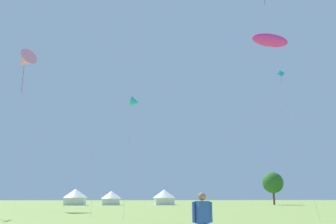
{
  "coord_description": "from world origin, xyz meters",
  "views": [
    {
      "loc": [
        -4.68,
        -5.6,
        1.6
      ],
      "look_at": [
        0.0,
        32.0,
        11.11
      ],
      "focal_mm": 36.42,
      "sensor_mm": 36.0,
      "label": 1
    }
  ],
  "objects_px": {
    "kite_cyan_delta": "(135,102)",
    "tree_distant_left": "(273,183)",
    "festival_tent_center": "(75,196)",
    "festival_tent_left": "(164,196)",
    "kite_pink_delta": "(25,60)",
    "festival_tent_right": "(111,197)",
    "kite_magenta_parafoil": "(270,40)",
    "kite_cyan_diamond": "(281,81)"
  },
  "relations": [
    {
      "from": "kite_cyan_delta",
      "to": "tree_distant_left",
      "type": "relative_size",
      "value": 2.72
    },
    {
      "from": "festival_tent_center",
      "to": "festival_tent_left",
      "type": "distance_m",
      "value": 18.98
    },
    {
      "from": "kite_pink_delta",
      "to": "kite_cyan_delta",
      "type": "bearing_deg",
      "value": 16.52
    },
    {
      "from": "festival_tent_right",
      "to": "kite_cyan_delta",
      "type": "bearing_deg",
      "value": -76.01
    },
    {
      "from": "kite_pink_delta",
      "to": "kite_cyan_delta",
      "type": "xyz_separation_m",
      "value": [
        18.15,
        5.38,
        -4.89
      ]
    },
    {
      "from": "festival_tent_center",
      "to": "festival_tent_left",
      "type": "relative_size",
      "value": 1.03
    },
    {
      "from": "kite_magenta_parafoil",
      "to": "festival_tent_right",
      "type": "bearing_deg",
      "value": 105.68
    },
    {
      "from": "festival_tent_left",
      "to": "tree_distant_left",
      "type": "relative_size",
      "value": 0.7
    },
    {
      "from": "kite_pink_delta",
      "to": "festival_tent_right",
      "type": "height_order",
      "value": "kite_pink_delta"
    },
    {
      "from": "festival_tent_center",
      "to": "festival_tent_right",
      "type": "xyz_separation_m",
      "value": [
        7.55,
        0.0,
        -0.24
      ]
    },
    {
      "from": "festival_tent_right",
      "to": "tree_distant_left",
      "type": "relative_size",
      "value": 0.63
    },
    {
      "from": "festival_tent_right",
      "to": "tree_distant_left",
      "type": "height_order",
      "value": "tree_distant_left"
    },
    {
      "from": "kite_cyan_diamond",
      "to": "festival_tent_right",
      "type": "relative_size",
      "value": 5.15
    },
    {
      "from": "kite_cyan_delta",
      "to": "festival_tent_left",
      "type": "xyz_separation_m",
      "value": [
        7.23,
        16.87,
        -16.48
      ]
    },
    {
      "from": "tree_distant_left",
      "to": "kite_cyan_diamond",
      "type": "bearing_deg",
      "value": -107.1
    },
    {
      "from": "festival_tent_right",
      "to": "kite_magenta_parafoil",
      "type": "bearing_deg",
      "value": -74.32
    },
    {
      "from": "festival_tent_right",
      "to": "kite_pink_delta",
      "type": "bearing_deg",
      "value": -122.07
    },
    {
      "from": "kite_magenta_parafoil",
      "to": "kite_cyan_delta",
      "type": "distance_m",
      "value": 36.3
    },
    {
      "from": "kite_cyan_diamond",
      "to": "festival_tent_right",
      "type": "distance_m",
      "value": 42.13
    },
    {
      "from": "festival_tent_left",
      "to": "kite_magenta_parafoil",
      "type": "bearing_deg",
      "value": -86.65
    },
    {
      "from": "kite_cyan_delta",
      "to": "tree_distant_left",
      "type": "height_order",
      "value": "kite_cyan_delta"
    },
    {
      "from": "kite_cyan_diamond",
      "to": "festival_tent_left",
      "type": "bearing_deg",
      "value": 126.77
    },
    {
      "from": "tree_distant_left",
      "to": "festival_tent_left",
      "type": "bearing_deg",
      "value": 174.16
    },
    {
      "from": "tree_distant_left",
      "to": "festival_tent_right",
      "type": "bearing_deg",
      "value": 176.04
    },
    {
      "from": "festival_tent_left",
      "to": "tree_distant_left",
      "type": "height_order",
      "value": "tree_distant_left"
    },
    {
      "from": "kite_magenta_parafoil",
      "to": "kite_cyan_diamond",
      "type": "distance_m",
      "value": 32.23
    },
    {
      "from": "kite_pink_delta",
      "to": "kite_cyan_diamond",
      "type": "bearing_deg",
      "value": -1.7
    },
    {
      "from": "kite_pink_delta",
      "to": "festival_tent_left",
      "type": "relative_size",
      "value": 4.99
    },
    {
      "from": "kite_cyan_delta",
      "to": "festival_tent_center",
      "type": "distance_m",
      "value": 26.32
    },
    {
      "from": "kite_pink_delta",
      "to": "kite_cyan_delta",
      "type": "distance_m",
      "value": 19.55
    },
    {
      "from": "kite_magenta_parafoil",
      "to": "kite_pink_delta",
      "type": "bearing_deg",
      "value": 134.19
    },
    {
      "from": "kite_cyan_diamond",
      "to": "tree_distant_left",
      "type": "distance_m",
      "value": 27.42
    },
    {
      "from": "festival_tent_right",
      "to": "tree_distant_left",
      "type": "bearing_deg",
      "value": -3.96
    },
    {
      "from": "kite_cyan_diamond",
      "to": "kite_cyan_delta",
      "type": "bearing_deg",
      "value": 164.98
    },
    {
      "from": "kite_cyan_delta",
      "to": "kite_cyan_diamond",
      "type": "height_order",
      "value": "kite_cyan_diamond"
    },
    {
      "from": "kite_cyan_delta",
      "to": "kite_cyan_diamond",
      "type": "distance_m",
      "value": 25.84
    },
    {
      "from": "kite_cyan_delta",
      "to": "festival_tent_right",
      "type": "xyz_separation_m",
      "value": [
        -4.2,
        16.87,
        -16.67
      ]
    },
    {
      "from": "kite_cyan_delta",
      "to": "kite_magenta_parafoil",
      "type": "bearing_deg",
      "value": -73.5
    },
    {
      "from": "festival_tent_right",
      "to": "tree_distant_left",
      "type": "xyz_separation_m",
      "value": [
        35.5,
        -2.46,
        3.16
      ]
    },
    {
      "from": "tree_distant_left",
      "to": "kite_cyan_delta",
      "type": "bearing_deg",
      "value": -155.27
    },
    {
      "from": "festival_tent_left",
      "to": "tree_distant_left",
      "type": "distance_m",
      "value": 24.37
    },
    {
      "from": "tree_distant_left",
      "to": "kite_pink_delta",
      "type": "bearing_deg",
      "value": -158.18
    }
  ]
}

